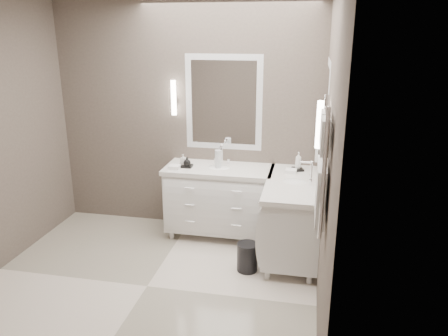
% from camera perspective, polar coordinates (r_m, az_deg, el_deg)
% --- Properties ---
extents(floor, '(3.20, 3.00, 0.01)m').
position_cam_1_polar(floor, '(4.41, -10.01, -15.01)').
color(floor, '#F0E2D1').
rests_on(floor, ground).
extents(wall_back, '(3.20, 0.01, 2.70)m').
position_cam_1_polar(wall_back, '(5.25, -4.87, 6.51)').
color(wall_back, '#574D46').
rests_on(wall_back, floor).
extents(wall_front, '(3.20, 0.01, 2.70)m').
position_cam_1_polar(wall_front, '(2.62, -23.56, -6.55)').
color(wall_front, '#574D46').
rests_on(wall_front, floor).
extents(wall_right, '(0.01, 3.00, 2.70)m').
position_cam_1_polar(wall_right, '(3.58, 13.43, 0.83)').
color(wall_right, '#574D46').
rests_on(wall_right, floor).
extents(vanity_back, '(1.24, 0.59, 0.97)m').
position_cam_1_polar(vanity_back, '(5.12, -0.64, -3.80)').
color(vanity_back, white).
rests_on(vanity_back, floor).
extents(vanity_right, '(0.59, 1.24, 0.97)m').
position_cam_1_polar(vanity_right, '(4.72, 9.01, -5.93)').
color(vanity_right, white).
rests_on(vanity_right, floor).
extents(mirror_back, '(0.90, 0.02, 1.10)m').
position_cam_1_polar(mirror_back, '(5.09, -0.06, 8.51)').
color(mirror_back, white).
rests_on(mirror_back, wall_back).
extents(mirror_right, '(0.02, 0.90, 1.10)m').
position_cam_1_polar(mirror_right, '(4.31, 13.13, 6.40)').
color(mirror_right, white).
rests_on(mirror_right, wall_right).
extents(sconce_back, '(0.06, 0.06, 0.40)m').
position_cam_1_polar(sconce_back, '(5.17, -6.59, 9.02)').
color(sconce_back, white).
rests_on(sconce_back, wall_back).
extents(sconce_right, '(0.06, 0.06, 0.40)m').
position_cam_1_polar(sconce_right, '(3.74, 12.38, 5.42)').
color(sconce_right, white).
rests_on(sconce_right, wall_right).
extents(towel_bar_corner, '(0.03, 0.22, 0.30)m').
position_cam_1_polar(towel_bar_corner, '(4.95, 12.05, 2.74)').
color(towel_bar_corner, white).
rests_on(towel_bar_corner, wall_right).
extents(towel_ladder, '(0.06, 0.58, 0.90)m').
position_cam_1_polar(towel_ladder, '(3.19, 12.68, -0.42)').
color(towel_ladder, white).
rests_on(towel_ladder, wall_right).
extents(waste_bin, '(0.22, 0.22, 0.30)m').
position_cam_1_polar(waste_bin, '(4.54, 3.07, -11.53)').
color(waste_bin, black).
rests_on(waste_bin, floor).
extents(amenity_tray_back, '(0.16, 0.12, 0.02)m').
position_cam_1_polar(amenity_tray_back, '(5.03, -5.07, 0.28)').
color(amenity_tray_back, black).
rests_on(amenity_tray_back, vanity_back).
extents(amenity_tray_right, '(0.15, 0.17, 0.02)m').
position_cam_1_polar(amenity_tray_right, '(4.97, 9.62, -0.14)').
color(amenity_tray_right, black).
rests_on(amenity_tray_right, vanity_right).
extents(water_bottle, '(0.09, 0.09, 0.21)m').
position_cam_1_polar(water_bottle, '(4.94, -0.77, 1.15)').
color(water_bottle, silver).
rests_on(water_bottle, vanity_back).
extents(soap_bottle_a, '(0.07, 0.07, 0.12)m').
position_cam_1_polar(soap_bottle_a, '(5.04, -5.35, 1.14)').
color(soap_bottle_a, white).
rests_on(soap_bottle_a, amenity_tray_back).
extents(soap_bottle_b, '(0.09, 0.09, 0.11)m').
position_cam_1_polar(soap_bottle_b, '(4.98, -4.85, 0.87)').
color(soap_bottle_b, black).
rests_on(soap_bottle_b, amenity_tray_back).
extents(soap_bottle_c, '(0.09, 0.09, 0.18)m').
position_cam_1_polar(soap_bottle_c, '(4.94, 9.68, 1.00)').
color(soap_bottle_c, white).
rests_on(soap_bottle_c, amenity_tray_right).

